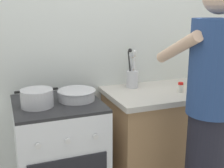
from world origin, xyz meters
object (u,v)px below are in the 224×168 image
(oil_bottle, at_px, (192,73))
(person, at_px, (209,119))
(stove_range, at_px, (60,160))
(utensil_crock, at_px, (132,75))
(pot, at_px, (37,98))
(mixing_bowl, at_px, (77,94))
(spice_bottle, at_px, (180,87))

(oil_bottle, distance_m, person, 0.70)
(stove_range, height_order, utensil_crock, utensil_crock)
(pot, xyz_separation_m, oil_bottle, (1.29, 0.09, 0.05))
(oil_bottle, bearing_deg, mixing_bowl, -177.22)
(stove_range, xyz_separation_m, mixing_bowl, (0.14, -0.00, 0.49))
(stove_range, height_order, spice_bottle, spice_bottle)
(stove_range, relative_size, person, 0.53)
(person, bearing_deg, oil_bottle, 63.34)
(pot, relative_size, utensil_crock, 0.87)
(spice_bottle, bearing_deg, mixing_bowl, 173.28)
(mixing_bowl, xyz_separation_m, person, (0.71, -0.56, -0.08))
(stove_range, relative_size, oil_bottle, 3.46)
(utensil_crock, distance_m, oil_bottle, 0.51)
(spice_bottle, distance_m, oil_bottle, 0.26)
(utensil_crock, relative_size, oil_bottle, 1.25)
(pot, relative_size, oil_bottle, 1.08)
(spice_bottle, xyz_separation_m, oil_bottle, (0.21, 0.14, 0.07))
(pot, bearing_deg, oil_bottle, 4.16)
(pot, xyz_separation_m, spice_bottle, (1.09, -0.05, -0.02))
(mixing_bowl, distance_m, spice_bottle, 0.81)
(utensil_crock, bearing_deg, oil_bottle, -13.93)
(mixing_bowl, bearing_deg, pot, -170.92)
(stove_range, relative_size, mixing_bowl, 3.29)
(mixing_bowl, distance_m, utensil_crock, 0.55)
(mixing_bowl, height_order, oil_bottle, oil_bottle)
(utensil_crock, height_order, oil_bottle, utensil_crock)
(pot, distance_m, utensil_crock, 0.83)
(pot, xyz_separation_m, utensil_crock, (0.79, 0.22, 0.04))
(stove_range, distance_m, pot, 0.53)
(mixing_bowl, distance_m, person, 0.91)
(pot, height_order, oil_bottle, oil_bottle)
(stove_range, bearing_deg, mixing_bowl, -0.84)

